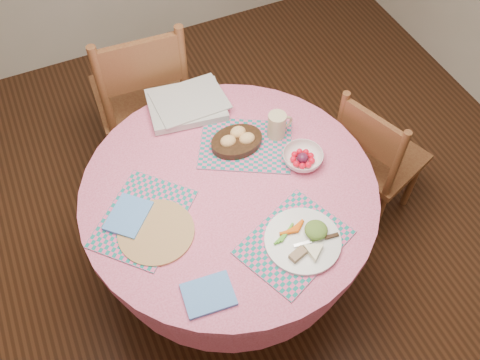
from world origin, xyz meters
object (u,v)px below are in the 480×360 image
(fruit_bowl, at_px, (303,158))
(chair_back, at_px, (143,96))
(bread_bowl, at_px, (237,140))
(chair_right, at_px, (374,157))
(wicker_trivet, at_px, (156,232))
(dining_table, at_px, (230,214))
(latte_mug, at_px, (277,125))
(dinner_plate, at_px, (305,240))

(fruit_bowl, bearing_deg, chair_back, 117.37)
(bread_bowl, bearing_deg, chair_right, -10.31)
(wicker_trivet, relative_size, fruit_bowl, 1.48)
(chair_right, distance_m, wicker_trivet, 1.22)
(dining_table, bearing_deg, chair_back, 97.36)
(chair_back, relative_size, fruit_bowl, 5.13)
(chair_back, height_order, latte_mug, chair_back)
(chair_right, bearing_deg, latte_mug, 58.15)
(dining_table, bearing_deg, wicker_trivet, -167.32)
(chair_right, distance_m, dinner_plate, 0.86)
(chair_back, relative_size, bread_bowl, 4.53)
(dining_table, relative_size, chair_back, 1.19)
(chair_right, bearing_deg, chair_back, 29.41)
(chair_right, height_order, fruit_bowl, chair_right)
(chair_right, xyz_separation_m, dinner_plate, (-0.67, -0.43, 0.32))
(dinner_plate, relative_size, fruit_bowl, 1.46)
(latte_mug, bearing_deg, dinner_plate, -105.71)
(wicker_trivet, distance_m, latte_mug, 0.71)
(chair_back, xyz_separation_m, wicker_trivet, (-0.23, -0.95, 0.21))
(fruit_bowl, bearing_deg, chair_right, 8.76)
(dining_table, distance_m, chair_right, 0.84)
(dining_table, bearing_deg, bread_bowl, 57.68)
(bread_bowl, xyz_separation_m, latte_mug, (0.18, -0.02, 0.03))
(fruit_bowl, bearing_deg, dining_table, 179.56)
(dinner_plate, xyz_separation_m, fruit_bowl, (0.18, 0.35, 0.01))
(chair_right, bearing_deg, fruit_bowl, 78.59)
(dinner_plate, height_order, fruit_bowl, dinner_plate)
(latte_mug, relative_size, fruit_bowl, 0.60)
(bread_bowl, relative_size, latte_mug, 1.90)
(wicker_trivet, distance_m, fruit_bowl, 0.69)
(wicker_trivet, xyz_separation_m, latte_mug, (0.65, 0.26, 0.06))
(chair_back, distance_m, wicker_trivet, 1.00)
(chair_right, xyz_separation_m, bread_bowl, (-0.70, 0.13, 0.33))
(dining_table, height_order, fruit_bowl, fruit_bowl)
(chair_back, height_order, bread_bowl, chair_back)
(wicker_trivet, height_order, latte_mug, latte_mug)
(dining_table, bearing_deg, latte_mug, 30.02)
(latte_mug, bearing_deg, fruit_bowl, -80.54)
(dining_table, distance_m, bread_bowl, 0.33)
(dinner_plate, distance_m, latte_mug, 0.56)
(dining_table, xyz_separation_m, bread_bowl, (0.13, 0.20, 0.23))
(chair_back, relative_size, latte_mug, 8.60)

